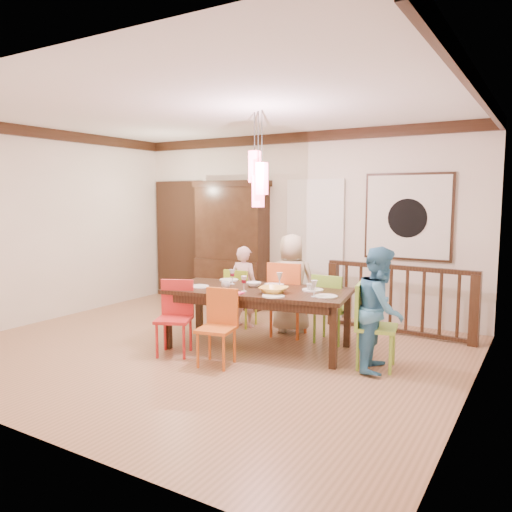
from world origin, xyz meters
The scene contains 37 objects.
floor centered at (0.00, 0.00, 0.00)m, with size 6.00×6.00×0.00m, color #926846.
ceiling centered at (0.00, 0.00, 2.90)m, with size 6.00×6.00×0.00m, color white.
wall_back centered at (0.00, 2.50, 1.45)m, with size 6.00×6.00×0.00m, color beige.
wall_left centered at (-3.00, 0.00, 1.45)m, with size 5.00×5.00×0.00m, color beige.
wall_right centered at (3.00, 0.00, 1.45)m, with size 5.00×5.00×0.00m, color beige.
crown_molding centered at (0.00, 0.00, 2.82)m, with size 6.00×5.00×0.16m, color black, non-canonical shape.
panel_door centered at (-2.40, 2.45, 1.05)m, with size 1.04×0.07×2.24m, color black.
white_doorway centered at (0.35, 2.46, 1.05)m, with size 0.97×0.05×2.22m, color silver.
painting centered at (1.80, 2.46, 1.60)m, with size 1.25×0.06×1.25m.
pendant_cluster centered at (0.50, 0.43, 2.11)m, with size 0.27×0.21×1.14m.
dining_table centered at (0.50, 0.43, 0.67)m, with size 2.39×1.40×0.75m.
chair_far_left centered at (-0.25, 1.24, 0.48)m, with size 0.40×0.40×0.84m.
chair_far_mid centered at (0.57, 1.13, 0.58)m, with size 0.53×0.53×1.02m.
chair_far_right centered at (1.19, 1.14, 0.52)m, with size 0.41×0.41×0.90m.
chair_near_left centered at (-0.22, -0.32, 0.51)m, with size 0.53×0.53×0.88m.
chair_near_mid centered at (0.44, -0.37, 0.49)m, with size 0.45×0.45×0.85m.
chair_end_right centered at (2.00, 0.46, 0.54)m, with size 0.49×0.49×0.94m.
china_hutch centered at (-1.13, 2.30, 1.08)m, with size 1.36×0.46×2.15m.
balustrade centered at (1.84, 1.95, 0.50)m, with size 2.07×0.19×0.96m.
person_far_left centered at (-0.20, 1.22, 0.59)m, with size 0.43×0.28×1.18m, color #F9BDC2.
person_far_mid centered at (0.52, 1.33, 0.69)m, with size 0.67×0.44×1.38m, color #BEB090.
person_end_right centered at (2.05, 0.43, 0.68)m, with size 0.66×0.51×1.36m, color #438CBE.
serving_bowl centered at (0.82, 0.26, 0.79)m, with size 0.33×0.33×0.08m, color gold.
small_bowl centered at (0.38, 0.53, 0.78)m, with size 0.19×0.19×0.06m, color white.
cup_left centered at (0.14, 0.25, 0.79)m, with size 0.11×0.11×0.09m, color silver.
cup_right centered at (1.12, 0.63, 0.80)m, with size 0.10×0.10×0.09m, color silver.
plate_far_left centered at (-0.16, 0.77, 0.76)m, with size 0.26×0.26×0.01m, color white.
plate_far_mid centered at (0.56, 0.75, 0.76)m, with size 0.26×0.26×0.01m, color white.
plate_far_right centered at (1.13, 0.68, 0.76)m, with size 0.26×0.26×0.01m, color white.
plate_near_left centered at (-0.20, 0.15, 0.76)m, with size 0.26×0.26×0.01m, color white.
plate_near_mid centered at (0.90, 0.10, 0.76)m, with size 0.26×0.26×0.01m, color white.
plate_end_right centered at (1.43, 0.39, 0.76)m, with size 0.26×0.26×0.01m, color white.
wine_glass_a centered at (0.04, 0.55, 0.84)m, with size 0.08×0.08×0.19m, color #590C19, non-canonical shape.
wine_glass_b centered at (0.69, 0.65, 0.84)m, with size 0.08×0.08×0.19m, color silver, non-canonical shape.
wine_glass_c centered at (0.45, 0.19, 0.84)m, with size 0.08×0.08×0.19m, color #590C19, non-canonical shape.
wine_glass_d centered at (1.30, 0.33, 0.84)m, with size 0.08×0.08×0.19m, color silver, non-canonical shape.
napkin centered at (0.43, 0.03, 0.76)m, with size 0.18×0.14×0.01m, color #D83359.
Camera 1 is at (3.61, -4.81, 1.88)m, focal length 35.00 mm.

